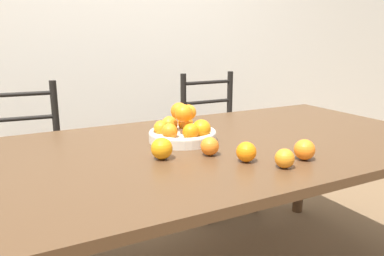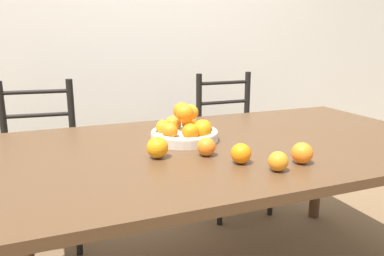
% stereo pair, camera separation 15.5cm
% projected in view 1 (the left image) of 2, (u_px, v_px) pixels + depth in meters
% --- Properties ---
extents(wall_back, '(8.00, 0.06, 2.60)m').
position_uv_depth(wall_back, '(119.00, 22.00, 2.85)').
color(wall_back, silver).
rests_on(wall_back, ground_plane).
extents(dining_table, '(1.94, 1.10, 0.74)m').
position_uv_depth(dining_table, '(230.00, 157.00, 1.66)').
color(dining_table, '#4C331E').
rests_on(dining_table, ground_plane).
extents(fruit_bowl, '(0.30, 0.30, 0.17)m').
position_uv_depth(fruit_bowl, '(183.00, 130.00, 1.64)').
color(fruit_bowl, beige).
rests_on(fruit_bowl, dining_table).
extents(orange_loose_0, '(0.08, 0.08, 0.08)m').
position_uv_depth(orange_loose_0, '(162.00, 149.00, 1.39)').
color(orange_loose_0, orange).
rests_on(orange_loose_0, dining_table).
extents(orange_loose_1, '(0.07, 0.07, 0.07)m').
position_uv_depth(orange_loose_1, '(210.00, 146.00, 1.44)').
color(orange_loose_1, orange).
rests_on(orange_loose_1, dining_table).
extents(orange_loose_2, '(0.07, 0.07, 0.07)m').
position_uv_depth(orange_loose_2, '(285.00, 158.00, 1.30)').
color(orange_loose_2, orange).
rests_on(orange_loose_2, dining_table).
extents(orange_loose_3, '(0.07, 0.07, 0.07)m').
position_uv_depth(orange_loose_3, '(246.00, 152.00, 1.36)').
color(orange_loose_3, orange).
rests_on(orange_loose_3, dining_table).
extents(orange_loose_4, '(0.08, 0.08, 0.08)m').
position_uv_depth(orange_loose_4, '(305.00, 150.00, 1.39)').
color(orange_loose_4, orange).
rests_on(orange_loose_4, dining_table).
extents(chair_left, '(0.46, 0.44, 0.94)m').
position_uv_depth(chair_left, '(24.00, 173.00, 2.06)').
color(chair_left, black).
rests_on(chair_left, ground_plane).
extents(chair_right, '(0.42, 0.40, 0.94)m').
position_uv_depth(chair_right, '(217.00, 144.00, 2.62)').
color(chair_right, black).
rests_on(chair_right, ground_plane).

